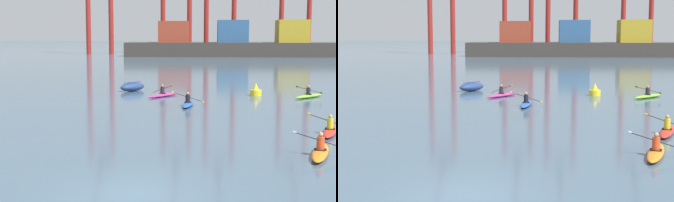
% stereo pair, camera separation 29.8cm
% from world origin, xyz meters
% --- Properties ---
extents(ground_plane, '(800.00, 800.00, 0.00)m').
position_xyz_m(ground_plane, '(0.00, 0.00, 0.00)').
color(ground_plane, '#425B70').
extents(container_barge, '(46.99, 9.41, 7.96)m').
position_xyz_m(container_barge, '(8.64, 98.31, 2.77)').
color(container_barge, '#38332D').
rests_on(container_barge, ground).
extents(capsized_dinghy, '(2.47, 2.73, 0.76)m').
position_xyz_m(capsized_dinghy, '(-3.84, 27.78, 0.35)').
color(capsized_dinghy, navy).
rests_on(capsized_dinghy, ground).
extents(channel_buoy, '(0.90, 0.90, 1.00)m').
position_xyz_m(channel_buoy, '(6.23, 25.23, 0.36)').
color(channel_buoy, yellow).
rests_on(channel_buoy, ground).
extents(kayak_orange, '(2.15, 3.43, 0.95)m').
position_xyz_m(kayak_orange, '(6.72, 5.37, 0.17)').
color(kayak_orange, orange).
rests_on(kayak_orange, ground).
extents(kayak_magenta, '(2.44, 3.13, 1.03)m').
position_xyz_m(kayak_magenta, '(-0.94, 24.00, 0.17)').
color(kayak_magenta, '#C13384').
rests_on(kayak_magenta, ground).
extents(kayak_red, '(2.12, 3.41, 0.98)m').
position_xyz_m(kayak_red, '(8.20, 9.90, 0.17)').
color(kayak_red, red).
rests_on(kayak_red, ground).
extents(kayak_lime, '(2.80, 2.86, 0.95)m').
position_xyz_m(kayak_lime, '(10.10, 24.11, 0.17)').
color(kayak_lime, '#7ABC2D').
rests_on(kayak_lime, ground).
extents(kayak_blue, '(2.21, 3.44, 0.99)m').
position_xyz_m(kayak_blue, '(1.11, 19.00, 0.17)').
color(kayak_blue, '#2856B2').
rests_on(kayak_blue, ground).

